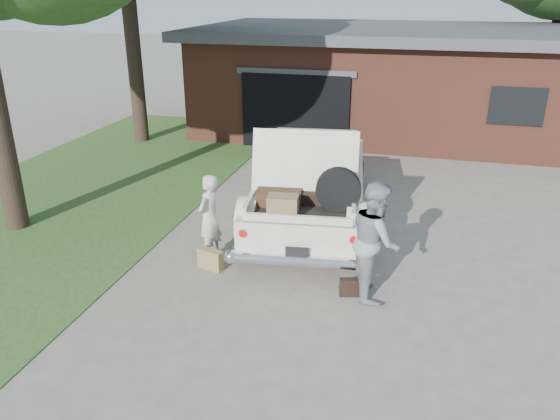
# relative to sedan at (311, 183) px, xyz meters

# --- Properties ---
(ground) EXTENTS (90.00, 90.00, 0.00)m
(ground) POSITION_rel_sedan_xyz_m (-0.07, -2.85, -0.82)
(ground) COLOR gray
(ground) RESTS_ON ground
(grass_strip) EXTENTS (6.00, 16.00, 0.02)m
(grass_strip) POSITION_rel_sedan_xyz_m (-5.57, 0.15, -0.81)
(grass_strip) COLOR #2D4C1E
(grass_strip) RESTS_ON ground
(house) EXTENTS (12.80, 7.80, 3.30)m
(house) POSITION_rel_sedan_xyz_m (0.92, 8.62, 0.85)
(house) COLOR brown
(house) RESTS_ON ground
(sedan) EXTENTS (2.80, 5.78, 2.27)m
(sedan) POSITION_rel_sedan_xyz_m (0.00, 0.00, 0.00)
(sedan) COLOR silver
(sedan) RESTS_ON ground
(woman_left) EXTENTS (0.46, 0.62, 1.55)m
(woman_left) POSITION_rel_sedan_xyz_m (-1.39, -2.11, -0.05)
(woman_left) COLOR beige
(woman_left) RESTS_ON ground
(woman_right) EXTENTS (0.93, 1.07, 1.88)m
(woman_right) POSITION_rel_sedan_xyz_m (1.55, -2.66, 0.12)
(woman_right) COLOR gray
(woman_right) RESTS_ON ground
(suitcase_left) EXTENTS (0.49, 0.28, 0.36)m
(suitcase_left) POSITION_rel_sedan_xyz_m (-1.22, -2.55, -0.64)
(suitcase_left) COLOR #967D4C
(suitcase_left) RESTS_ON ground
(suitcase_right) EXTENTS (0.40, 0.22, 0.29)m
(suitcase_right) POSITION_rel_sedan_xyz_m (1.25, -2.81, -0.67)
(suitcase_right) COLOR black
(suitcase_right) RESTS_ON ground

